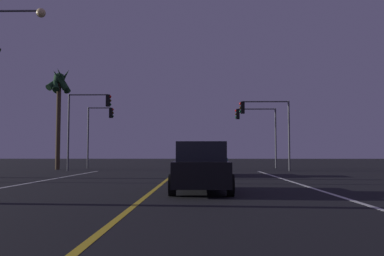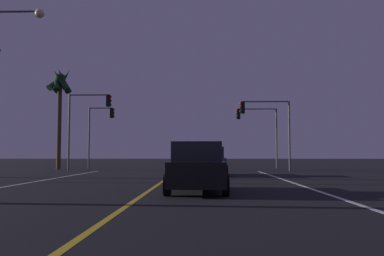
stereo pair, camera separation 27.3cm
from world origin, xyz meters
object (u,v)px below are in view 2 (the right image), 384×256
Objects in this scene: car_lead_same_lane at (197,168)px; traffic_light_near_right at (265,118)px; street_lamp_left_mid at (1,70)px; traffic_light_near_left at (89,114)px; palm_tree_left_far at (60,88)px; car_ahead_far at (209,162)px; traffic_light_far_left at (101,123)px; traffic_light_far_right at (256,123)px.

traffic_light_near_right is at bearing -15.85° from car_lead_same_lane.
car_lead_same_lane is 0.82× the size of traffic_light_near_right.
traffic_light_near_left is at bearing 86.54° from street_lamp_left_mid.
street_lamp_left_mid is 14.72m from palm_tree_left_far.
car_ahead_far is 0.52× the size of palm_tree_left_far.
traffic_light_far_left is 4.94m from palm_tree_left_far.
traffic_light_near_left is (-9.09, 6.45, 3.49)m from car_ahead_far.
car_lead_same_lane is 10.51m from car_ahead_far.
traffic_light_far_left is at bearing 21.79° from car_lead_same_lane.
car_ahead_far is 0.79× the size of traffic_light_far_left.
traffic_light_near_left is at bearing 54.63° from car_ahead_far.
traffic_light_far_right is at bearing 22.29° from traffic_light_near_left.
traffic_light_far_left is at bearing 50.90° from palm_tree_left_far.
traffic_light_near_right is 0.64× the size of street_lamp_left_mid.
street_lamp_left_mid is at bearing 51.35° from traffic_light_far_right.
car_ahead_far is (0.56, 10.50, 0.00)m from car_lead_same_lane.
traffic_light_far_right is at bearing -19.91° from car_ahead_far.
car_lead_same_lane is 23.19m from traffic_light_far_right.
traffic_light_far_right is 0.98× the size of traffic_light_far_left.
car_ahead_far is 0.81× the size of traffic_light_far_right.
traffic_light_near_right is 18.66m from street_lamp_left_mid.
traffic_light_near_left is 1.10× the size of traffic_light_far_right.
car_lead_same_lane is 1.00× the size of car_ahead_far.
traffic_light_near_right reaches higher than car_lead_same_lane.
traffic_light_near_left reaches higher than traffic_light_far_left.
traffic_light_near_left is 0.70× the size of palm_tree_left_far.
traffic_light_far_left is 17.74m from street_lamp_left_mid.
street_lamp_left_mid is (-14.15, -17.70, 1.24)m from traffic_light_far_right.
palm_tree_left_far reaches higher than traffic_light_far_right.
traffic_light_far_left is (-9.54, 11.95, 3.17)m from car_ahead_far.
car_lead_same_lane is 0.52× the size of palm_tree_left_far.
car_ahead_far is at bearing -35.64° from palm_tree_left_far.
palm_tree_left_far reaches higher than traffic_light_far_left.
palm_tree_left_far is at bearing 11.09° from traffic_light_far_right.
traffic_light_near_right is (4.25, 6.45, 3.13)m from car_ahead_far.
traffic_light_near_right is at bearing -21.75° from traffic_light_far_left.
traffic_light_far_left is at bearing 0.00° from traffic_light_far_right.
traffic_light_near_right is 16.78m from palm_tree_left_far.
traffic_light_far_right is (4.89, 22.45, 3.15)m from car_lead_same_lane.
car_lead_same_lane is 23.19m from palm_tree_left_far.
car_lead_same_lane is 19.29m from traffic_light_near_left.
traffic_light_near_left reaches higher than car_lead_same_lane.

